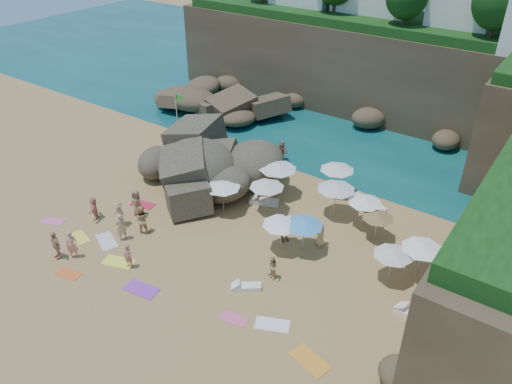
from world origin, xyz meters
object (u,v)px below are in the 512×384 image
Objects in this scene: flag_pole at (178,112)px; person_stand_0 at (72,245)px; person_stand_1 at (142,219)px; person_stand_2 at (239,160)px; parasol_0 at (278,166)px; rock_outcrop at (199,185)px; parasol_2 at (337,168)px; person_stand_3 at (285,228)px; person_stand_4 at (320,234)px; parasol_1 at (336,187)px; lounger_0 at (362,201)px; person_stand_6 at (121,227)px; person_stand_5 at (282,150)px.

flag_pole is 16.02m from person_stand_0.
person_stand_1 is 9.99m from person_stand_2.
flag_pole is 1.71× the size of parasol_0.
rock_outcrop is 2.01× the size of flag_pole.
parasol_2 is 17.95m from person_stand_0.
rock_outcrop is at bearing 47.88° from person_stand_0.
person_stand_3 reaches higher than person_stand_4.
person_stand_3 is at bearing 177.57° from person_stand_1.
person_stand_3 reaches higher than person_stand_2.
parasol_1 is 1.28× the size of lounger_0.
parasol_1 is 1.45× the size of person_stand_2.
person_stand_2 is (1.56, 14.14, -0.05)m from person_stand_0.
parasol_2 reaches higher than person_stand_6.
person_stand_1 is at bearing -125.72° from lounger_0.
lounger_0 is at bearing -1.77° from parasol_2.
parasol_0 is 4.84m from person_stand_2.
person_stand_0 is at bearing -92.05° from person_stand_5.
rock_outcrop is 4.70× the size of person_stand_1.
parasol_2 is (3.27, 2.53, -0.20)m from parasol_0.
rock_outcrop is 10.66m from person_stand_0.
person_stand_0 is 14.70m from person_stand_4.
person_stand_0 is at bearing -120.73° from lounger_0.
lounger_0 is at bearing 119.02° from person_stand_4.
flag_pole reaches higher than person_stand_5.
person_stand_6 is at bearing 132.26° from person_stand_2.
parasol_2 is (8.70, 4.73, 2.08)m from rock_outcrop.
parasol_1 is 1.30× the size of person_stand_1.
person_stand_2 is at bearing -109.91° from person_stand_5.
person_stand_0 reaches higher than rock_outcrop.
parasol_0 is at bearing -151.58° from person_stand_2.
person_stand_4 is (0.82, -3.43, -1.34)m from parasol_1.
parasol_2 is 6.39m from person_stand_5.
person_stand_4 is 0.89× the size of person_stand_6.
lounger_0 is 5.89m from person_stand_4.
parasol_0 reaches higher than parasol_1.
person_stand_4 is at bearing -36.46° from person_stand_5.
flag_pole is at bearing 143.08° from rock_outcrop.
person_stand_6 is at bearing -116.80° from parasol_0.
person_stand_0 is (-9.26, -15.33, -1.17)m from parasol_2.
parasol_0 is at bearing -149.52° from lounger_0.
flag_pole reaches higher than person_stand_0.
rock_outcrop is at bearing -162.00° from person_stand_6.
lounger_0 is 9.96m from person_stand_2.
person_stand_0 is (-11.43, -15.26, 0.76)m from lounger_0.
person_stand_4 is (-0.14, -5.85, 0.68)m from lounger_0.
person_stand_4 is (9.80, 5.27, -0.13)m from person_stand_1.
lounger_0 is at bearing 23.22° from rock_outcrop.
person_stand_6 is (6.26, -12.12, -1.94)m from flag_pole.
person_stand_4 is (5.30, -3.39, -1.45)m from parasol_0.
lounger_0 is at bearing 0.92° from flag_pole.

